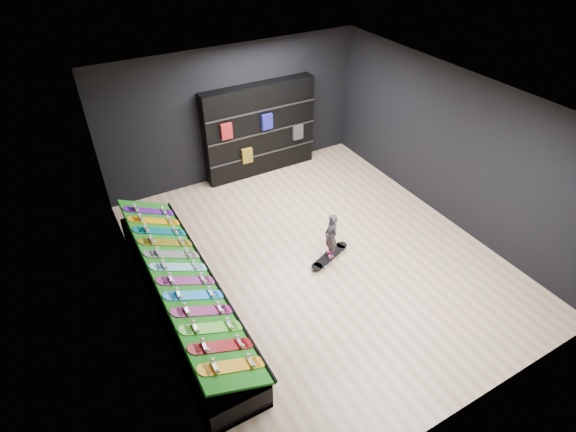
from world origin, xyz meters
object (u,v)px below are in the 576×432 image
display_rack (183,297)px  child (330,244)px  back_shelving (260,130)px  floor_skateboard (330,257)px

display_rack → child: size_ratio=8.33×
display_rack → back_shelving: bearing=47.3°
floor_skateboard → child: 0.31m
floor_skateboard → back_shelving: bearing=64.2°
display_rack → back_shelving: back_shelving is taller
back_shelving → display_rack: bearing=-132.7°
display_rack → child: (2.73, -0.17, 0.11)m
floor_skateboard → child: (0.00, 0.00, 0.31)m
back_shelving → floor_skateboard: bearing=-95.4°
back_shelving → floor_skateboard: 3.65m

